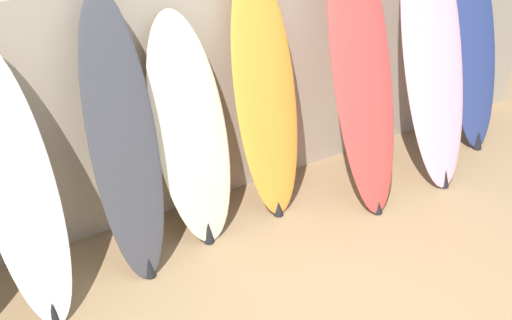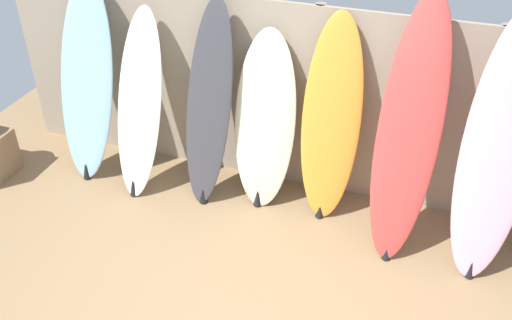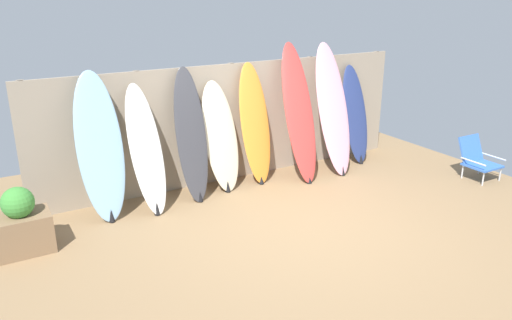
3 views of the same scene
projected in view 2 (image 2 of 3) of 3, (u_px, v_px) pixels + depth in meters
fence_back at (314, 102)px, 5.15m from camera, size 6.08×0.11×1.80m
surfboard_skyblue_0 at (86, 83)px, 5.38m from camera, size 0.61×0.64×1.89m
surfboard_white_1 at (139, 107)px, 5.25m from camera, size 0.46×0.72×1.68m
surfboard_charcoal_2 at (209, 107)px, 5.06m from camera, size 0.48×0.60×1.84m
surfboard_cream_3 at (265, 123)px, 5.07m from camera, size 0.60×0.55×1.60m
surfboard_orange_4 at (331, 122)px, 4.86m from camera, size 0.54×0.50×1.82m
surfboard_red_5 at (409, 134)px, 4.44m from camera, size 0.50×0.78×2.09m
surfboard_pink_6 at (498, 151)px, 4.28m from camera, size 0.57×0.80×2.05m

